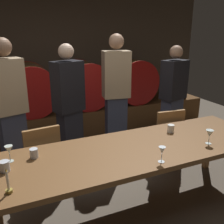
{
  "coord_description": "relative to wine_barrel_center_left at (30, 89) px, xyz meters",
  "views": [
    {
      "loc": [
        -0.91,
        -2.13,
        1.9
      ],
      "look_at": [
        0.18,
        0.33,
        1.01
      ],
      "focal_mm": 40.66,
      "sensor_mm": 36.0,
      "label": 1
    }
  ],
  "objects": [
    {
      "name": "ground_plane",
      "position": [
        0.47,
        -2.37,
        -0.91
      ],
      "size": [
        8.55,
        8.55,
        0.0
      ],
      "primitive_type": "plane",
      "color": "brown"
    },
    {
      "name": "back_wall",
      "position": [
        0.47,
        0.55,
        0.42
      ],
      "size": [
        6.58,
        0.24,
        2.65
      ],
      "primitive_type": "cube",
      "color": "#473A2D",
      "rests_on": "ground"
    },
    {
      "name": "barrel_shelf",
      "position": [
        0.47,
        -0.0,
        -0.67
      ],
      "size": [
        5.92,
        0.9,
        0.49
      ],
      "primitive_type": "cube",
      "color": "brown",
      "rests_on": "ground"
    },
    {
      "name": "wine_barrel_center_left",
      "position": [
        0.0,
        0.0,
        0.0
      ],
      "size": [
        0.86,
        0.81,
        0.86
      ],
      "color": "brown",
      "rests_on": "barrel_shelf"
    },
    {
      "name": "wine_barrel_center_right",
      "position": [
        0.97,
        0.0,
        0.0
      ],
      "size": [
        0.86,
        0.81,
        0.86
      ],
      "color": "#513319",
      "rests_on": "barrel_shelf"
    },
    {
      "name": "wine_barrel_far_right",
      "position": [
        1.96,
        0.0,
        0.0
      ],
      "size": [
        0.86,
        0.81,
        0.86
      ],
      "color": "#513319",
      "rests_on": "barrel_shelf"
    },
    {
      "name": "dining_table",
      "position": [
        0.73,
        -2.48,
        -0.21
      ],
      "size": [
        2.89,
        0.9,
        0.76
      ],
      "color": "brown",
      "rests_on": "ground"
    },
    {
      "name": "chair_left",
      "position": [
        -0.12,
        -1.76,
        -0.42
      ],
      "size": [
        0.44,
        0.44,
        0.88
      ],
      "rotation": [
        0.0,
        0.0,
        3.24
      ],
      "color": "olive",
      "rests_on": "ground"
    },
    {
      "name": "chair_right",
      "position": [
        1.56,
        -1.83,
        -0.42
      ],
      "size": [
        0.44,
        0.44,
        0.88
      ],
      "rotation": [
        0.0,
        0.0,
        3.05
      ],
      "color": "olive",
      "rests_on": "ground"
    },
    {
      "name": "guest_far_left",
      "position": [
        -0.38,
        -1.31,
        0.03
      ],
      "size": [
        0.43,
        0.33,
        1.81
      ],
      "rotation": [
        0.0,
        0.0,
        3.41
      ],
      "color": "#33384C",
      "rests_on": "ground"
    },
    {
      "name": "guest_center_left",
      "position": [
        0.35,
        -1.29,
        -0.02
      ],
      "size": [
        0.44,
        0.36,
        1.73
      ],
      "rotation": [
        0.0,
        0.0,
        3.5
      ],
      "color": "black",
      "rests_on": "ground"
    },
    {
      "name": "guest_center_right",
      "position": [
        1.08,
        -1.22,
        0.04
      ],
      "size": [
        0.42,
        0.3,
        1.84
      ],
      "rotation": [
        0.0,
        0.0,
        2.97
      ],
      "color": "#33384C",
      "rests_on": "ground"
    },
    {
      "name": "guest_far_right",
      "position": [
        1.94,
        -1.43,
        -0.06
      ],
      "size": [
        0.43,
        0.33,
        1.68
      ],
      "rotation": [
        0.0,
        0.0,
        3.41
      ],
      "color": "#33384C",
      "rests_on": "ground"
    },
    {
      "name": "candle_center",
      "position": [
        -0.49,
        -2.75,
        -0.1
      ],
      "size": [
        0.05,
        0.05,
        0.2
      ],
      "color": "olive",
      "rests_on": "dining_table"
    },
    {
      "name": "wine_glass_left",
      "position": [
        -0.45,
        -2.26,
        -0.04
      ],
      "size": [
        0.07,
        0.07,
        0.15
      ],
      "color": "silver",
      "rests_on": "dining_table"
    },
    {
      "name": "wine_glass_center",
      "position": [
        0.79,
        -2.82,
        -0.04
      ],
      "size": [
        0.06,
        0.06,
        0.15
      ],
      "color": "white",
      "rests_on": "dining_table"
    },
    {
      "name": "wine_glass_right",
      "position": [
        1.46,
        -2.7,
        -0.04
      ],
      "size": [
        0.08,
        0.08,
        0.15
      ],
      "color": "silver",
      "rests_on": "dining_table"
    },
    {
      "name": "cup_left",
      "position": [
        -0.5,
        -2.42,
        -0.11
      ],
      "size": [
        0.08,
        0.08,
        0.09
      ],
      "primitive_type": "cylinder",
      "color": "silver",
      "rests_on": "dining_table"
    },
    {
      "name": "cup_center",
      "position": [
        -0.25,
        -2.28,
        -0.11
      ],
      "size": [
        0.08,
        0.08,
        0.09
      ],
      "primitive_type": "cylinder",
      "color": "silver",
      "rests_on": "dining_table"
    },
    {
      "name": "cup_right",
      "position": [
        1.29,
        -2.28,
        -0.11
      ],
      "size": [
        0.08,
        0.08,
        0.09
      ],
      "primitive_type": "cylinder",
      "color": "white",
      "rests_on": "dining_table"
    }
  ]
}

